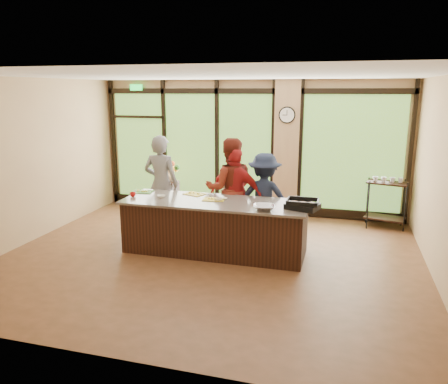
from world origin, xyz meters
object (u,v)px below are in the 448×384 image
Objects in this scene: bar_cart at (386,197)px; island_base at (215,228)px; cook_right at (264,198)px; roasting_pan at (302,206)px; flower_stand at (169,197)px; cook_left at (161,184)px.

island_base is at bearing -128.16° from bar_cart.
island_base is at bearing 47.02° from cook_right.
roasting_pan is 4.02m from flower_stand.
roasting_pan is (2.84, -0.90, -0.00)m from cook_left.
flower_stand is at bearing 129.06° from island_base.
cook_left reaches higher than flower_stand.
roasting_pan is at bearing -30.20° from flower_stand.
bar_cart reaches higher than flower_stand.
island_base is at bearing 150.22° from cook_left.
roasting_pan is 2.83m from bar_cart.
roasting_pan is 0.68× the size of flower_stand.
flower_stand is (-3.26, 2.28, -0.60)m from roasting_pan.
island_base is 1.65m from cook_left.
flower_stand is 4.74m from bar_cart.
island_base is 1.15m from cook_right.
roasting_pan reaches higher than flower_stand.
bar_cart is at bearing 37.70° from island_base.
bar_cart is (1.47, 2.40, -0.33)m from roasting_pan.
cook_left is 2.65× the size of flower_stand.
cook_left is 1.56m from flower_stand.
bar_cart reaches higher than roasting_pan.
cook_right is at bearing -132.74° from bar_cart.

